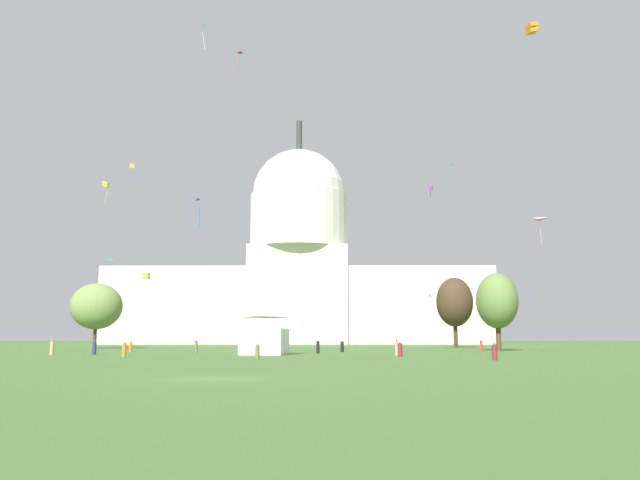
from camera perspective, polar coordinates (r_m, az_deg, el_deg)
ground_plane at (r=31.15m, az=-9.22°, el=-11.91°), size 800.00×800.00×0.00m
capitol_building at (r=199.59m, az=-1.89°, el=-2.61°), size 115.37×29.84×69.80m
event_tent at (r=74.66m, az=-4.84°, el=-7.34°), size 5.52×7.01×6.74m
tree_east_near at (r=130.21m, az=11.70°, el=-5.36°), size 8.61×9.61×13.55m
tree_east_mid at (r=100.35m, az=15.24°, el=-5.17°), size 6.25×7.51×11.43m
tree_west_mid at (r=124.28m, az=-18.99°, el=-5.51°), size 9.81×8.39×11.62m
person_tan_back_center at (r=79.17m, az=-22.41°, el=-8.70°), size 0.49×0.49×1.77m
person_maroon_front_right at (r=66.14m, az=7.02°, el=-9.52°), size 0.64×0.64×1.56m
person_black_lawn_far_right at (r=88.08m, az=1.95°, el=-9.31°), size 0.63×0.63×1.61m
person_navy_mid_right at (r=78.58m, az=-19.15°, el=-8.93°), size 0.58×0.58×1.62m
person_tan_back_right at (r=71.12m, az=6.72°, el=-9.37°), size 0.41×0.41×1.72m
person_maroon_near_tree_west at (r=57.48m, az=15.05°, el=-9.46°), size 0.58×0.58×1.52m
person_red_front_center at (r=90.74m, az=13.94°, el=-9.00°), size 0.44×0.44×1.71m
person_olive_lawn_far_left at (r=56.86m, az=-5.50°, el=-9.74°), size 0.53×0.53×1.48m
person_orange_front_left at (r=69.99m, az=-16.78°, el=-9.15°), size 0.48×0.48×1.60m
person_olive_back_left at (r=81.51m, az=-10.79°, el=-9.16°), size 0.45×0.45×1.75m
person_black_edge_east at (r=80.40m, az=-0.18°, el=-9.35°), size 0.55×0.55×1.68m
person_orange_edge_west at (r=91.00m, az=-16.24°, el=-8.95°), size 0.56×0.56×1.60m
kite_lime_low at (r=120.98m, az=-14.96°, el=-3.08°), size 1.21×1.25×4.43m
kite_pink_low at (r=91.62m, az=18.67°, el=1.24°), size 1.69×1.26×3.04m
kite_red_high at (r=128.17m, az=-6.99°, el=15.85°), size 1.21×1.14×3.15m
kite_black_low at (r=173.99m, az=9.60°, el=-5.00°), size 0.28×0.88×3.92m
kite_violet_mid at (r=136.89m, az=9.65°, el=4.49°), size 1.08×1.09×2.24m
kite_green_high at (r=182.58m, az=11.37°, el=6.39°), size 1.44×1.20×2.19m
kite_white_high at (r=117.11m, az=-10.29°, el=17.60°), size 1.01×1.35×3.72m
kite_yellow_mid at (r=121.03m, az=-18.23°, el=4.60°), size 1.06×0.99×4.08m
kite_blue_low at (r=72.77m, az=-10.42°, el=3.09°), size 0.99×1.28×2.87m
kite_orange_mid at (r=72.57m, az=18.04°, el=17.21°), size 1.21×1.15×1.24m
kite_turquoise_low at (r=132.47m, az=-17.71°, el=-1.93°), size 1.72×1.17×4.19m
kite_gold_high at (r=140.17m, az=-16.14°, el=6.27°), size 0.93×0.66×1.07m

